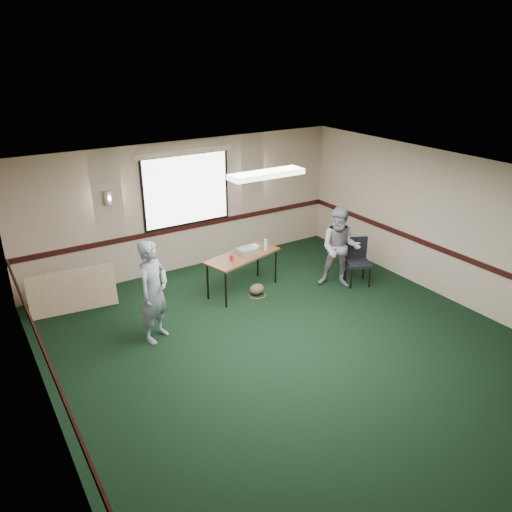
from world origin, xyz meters
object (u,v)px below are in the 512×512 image
folding_table (243,258)px  projector (246,251)px  person_right (340,248)px  conference_chair (357,257)px  person_left (154,291)px

folding_table → projector: (0.09, 0.02, 0.11)m
projector → person_right: 1.82m
conference_chair → person_right: bearing=-161.4°
projector → conference_chair: 2.24m
projector → person_right: bearing=-34.0°
projector → person_left: (-2.15, -0.74, 0.04)m
folding_table → conference_chair: conference_chair is taller
folding_table → conference_chair: bearing=-37.5°
conference_chair → person_right: (-0.43, 0.05, 0.27)m
projector → conference_chair: (2.05, -0.88, -0.27)m
folding_table → person_left: 2.19m
person_left → conference_chair: bearing=-35.5°
conference_chair → person_right: 0.51m
projector → conference_chair: bearing=-29.9°
projector → person_right: size_ratio=0.21×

